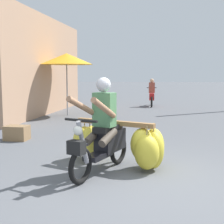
% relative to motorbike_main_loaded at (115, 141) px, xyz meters
% --- Properties ---
extents(ground_plane, '(120.00, 120.00, 0.00)m').
position_rel_motorbike_main_loaded_xyz_m(ground_plane, '(0.63, -0.89, -0.45)').
color(ground_plane, '#56595E').
extents(motorbike_main_loaded, '(1.81, 1.99, 1.58)m').
position_rel_motorbike_main_loaded_xyz_m(motorbike_main_loaded, '(0.00, 0.00, 0.00)').
color(motorbike_main_loaded, black).
rests_on(motorbike_main_loaded, ground).
extents(motorbike_distant_ahead_left, '(0.50, 1.62, 1.40)m').
position_rel_motorbike_main_loaded_xyz_m(motorbike_distant_ahead_left, '(0.11, 10.50, 0.11)').
color(motorbike_distant_ahead_left, black).
rests_on(motorbike_distant_ahead_left, ground).
extents(shopfront_building, '(4.07, 8.31, 3.93)m').
position_rel_motorbike_main_loaded_xyz_m(shopfront_building, '(-5.90, 6.97, 1.51)').
color(shopfront_building, tan).
rests_on(shopfront_building, ground).
extents(market_umbrella_near_shop, '(2.06, 2.06, 2.43)m').
position_rel_motorbike_main_loaded_xyz_m(market_umbrella_near_shop, '(-3.01, 6.47, 1.76)').
color(market_umbrella_near_shop, '#99999E').
rests_on(market_umbrella_near_shop, ground).
extents(produce_crate, '(0.56, 0.40, 0.36)m').
position_rel_motorbike_main_loaded_xyz_m(produce_crate, '(-2.77, 1.77, -0.27)').
color(produce_crate, olive).
rests_on(produce_crate, ground).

